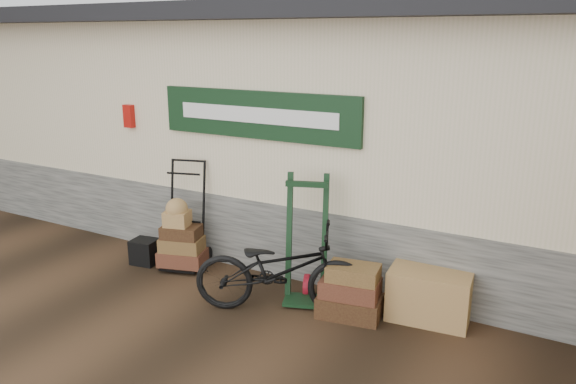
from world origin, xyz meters
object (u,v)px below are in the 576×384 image
(green_barrow, at_px, (306,239))
(wicker_hamper, at_px, (430,294))
(suitcase_stack, at_px, (350,290))
(black_trunk, at_px, (145,251))
(porter_trolley, at_px, (185,214))
(bicycle, at_px, (280,265))

(green_barrow, height_order, wicker_hamper, green_barrow)
(suitcase_stack, height_order, black_trunk, suitcase_stack)
(porter_trolley, bearing_deg, black_trunk, -171.31)
(green_barrow, relative_size, suitcase_stack, 2.16)
(wicker_hamper, distance_m, black_trunk, 3.60)
(green_barrow, height_order, black_trunk, green_barrow)
(wicker_hamper, bearing_deg, suitcase_stack, -153.73)
(wicker_hamper, relative_size, bicycle, 0.45)
(green_barrow, distance_m, wicker_hamper, 1.40)
(green_barrow, height_order, bicycle, green_barrow)
(porter_trolley, relative_size, bicycle, 0.76)
(porter_trolley, relative_size, wicker_hamper, 1.68)
(porter_trolley, height_order, green_barrow, green_barrow)
(green_barrow, distance_m, black_trunk, 2.34)
(wicker_hamper, height_order, bicycle, bicycle)
(black_trunk, height_order, bicycle, bicycle)
(porter_trolley, bearing_deg, wicker_hamper, -14.33)
(porter_trolley, height_order, black_trunk, porter_trolley)
(black_trunk, bearing_deg, wicker_hamper, 5.60)
(suitcase_stack, distance_m, bicycle, 0.77)
(bicycle, bearing_deg, suitcase_stack, -92.15)
(suitcase_stack, relative_size, wicker_hamper, 0.80)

